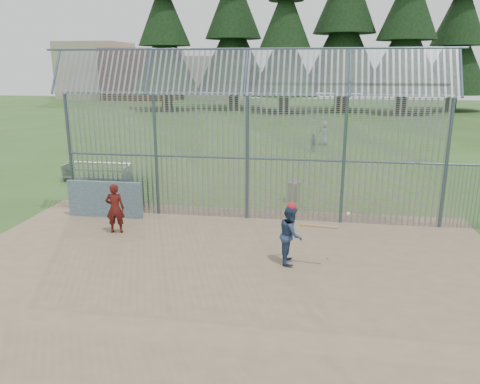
% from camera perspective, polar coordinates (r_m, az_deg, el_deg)
% --- Properties ---
extents(ground, '(120.00, 120.00, 0.00)m').
position_cam_1_polar(ground, '(12.12, -1.44, -8.43)').
color(ground, '#2D511E').
rests_on(ground, ground).
extents(dirt_infield, '(14.00, 10.00, 0.02)m').
position_cam_1_polar(dirt_infield, '(11.66, -1.88, -9.36)').
color(dirt_infield, '#756047').
rests_on(dirt_infield, ground).
extents(dugout_wall, '(2.50, 0.12, 1.20)m').
position_cam_1_polar(dugout_wall, '(15.88, -16.13, -0.86)').
color(dugout_wall, '#38566B').
rests_on(dugout_wall, dirt_infield).
extents(batter, '(0.60, 0.75, 1.48)m').
position_cam_1_polar(batter, '(11.80, 6.20, -5.18)').
color(batter, navy).
rests_on(batter, dirt_infield).
extents(onlooker, '(0.61, 0.47, 1.50)m').
position_cam_1_polar(onlooker, '(14.29, -14.99, -1.94)').
color(onlooker, maroon).
rests_on(onlooker, dirt_infield).
extents(bg_kid_standing, '(0.76, 0.53, 1.49)m').
position_cam_1_polar(bg_kid_standing, '(29.67, 10.18, 7.07)').
color(bg_kid_standing, gray).
rests_on(bg_kid_standing, ground).
extents(bg_kid_seated, '(0.60, 0.28, 1.01)m').
position_cam_1_polar(bg_kid_seated, '(27.45, 8.93, 5.96)').
color(bg_kid_seated, slate).
rests_on(bg_kid_seated, ground).
extents(batting_gear, '(1.54, 0.36, 0.57)m').
position_cam_1_polar(batting_gear, '(11.57, 7.30, -2.41)').
color(batting_gear, red).
rests_on(batting_gear, ground).
extents(trash_can, '(0.56, 0.56, 0.82)m').
position_cam_1_polar(trash_can, '(17.24, 6.50, 0.09)').
color(trash_can, gray).
rests_on(trash_can, ground).
extents(bleacher, '(3.00, 0.95, 0.72)m').
position_cam_1_polar(bleacher, '(21.15, -16.97, 2.44)').
color(bleacher, gray).
rests_on(bleacher, ground).
extents(backstop_fence, '(20.09, 0.81, 5.30)m').
position_cam_1_polar(backstop_fence, '(14.57, 7.94, 5.21)').
color(backstop_fence, '#47566B').
rests_on(backstop_fence, ground).
extents(conifer_row, '(38.48, 12.26, 20.20)m').
position_cam_1_polar(conifer_row, '(52.76, 9.22, 21.60)').
color(conifer_row, '#332319').
rests_on(conifer_row, ground).
extents(distant_buildings, '(26.50, 10.50, 8.00)m').
position_cam_1_polar(distant_buildings, '(71.96, -12.15, 13.96)').
color(distant_buildings, brown).
rests_on(distant_buildings, ground).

